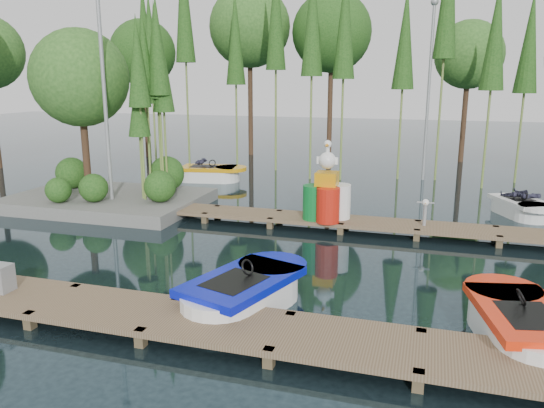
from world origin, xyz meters
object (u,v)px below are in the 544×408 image
(island, at_px, (99,110))
(drum_cluster, at_px, (327,197))
(boat_red, at_px, (520,326))
(boat_blue, at_px, (244,294))
(yellow_barrel, at_px, (327,202))
(boat_yellow_far, at_px, (210,174))
(utility_cabinet, at_px, (0,278))

(island, bearing_deg, drum_cluster, -6.90)
(island, xyz_separation_m, boat_red, (12.13, -6.52, -2.90))
(boat_blue, distance_m, yellow_barrel, 5.83)
(island, distance_m, yellow_barrel, 8.22)
(island, relative_size, boat_yellow_far, 2.20)
(boat_red, distance_m, yellow_barrel, 7.19)
(boat_blue, xyz_separation_m, utility_cabinet, (-4.42, -1.21, 0.26))
(boat_blue, bearing_deg, boat_yellow_far, 134.12)
(utility_cabinet, distance_m, drum_cluster, 8.41)
(boat_blue, bearing_deg, island, 156.31)
(utility_cabinet, relative_size, yellow_barrel, 0.55)
(yellow_barrel, distance_m, drum_cluster, 0.25)
(boat_red, bearing_deg, island, 139.40)
(yellow_barrel, xyz_separation_m, drum_cluster, (0.04, -0.16, 0.19))
(island, distance_m, boat_red, 14.08)
(boat_blue, height_order, drum_cluster, drum_cluster)
(island, height_order, utility_cabinet, island)
(boat_yellow_far, bearing_deg, boat_blue, -53.20)
(drum_cluster, bearing_deg, yellow_barrel, 103.06)
(island, bearing_deg, boat_yellow_far, 69.94)
(boat_yellow_far, height_order, yellow_barrel, boat_yellow_far)
(boat_blue, relative_size, boat_red, 1.06)
(island, bearing_deg, utility_cabinet, -69.04)
(boat_blue, relative_size, utility_cabinet, 6.37)
(boat_red, relative_size, yellow_barrel, 3.32)
(boat_red, xyz_separation_m, boat_yellow_far, (-10.35, 11.39, 0.03))
(boat_blue, height_order, boat_red, boat_blue)
(drum_cluster, bearing_deg, boat_yellow_far, 136.25)
(boat_yellow_far, distance_m, utility_cabinet, 12.72)
(drum_cluster, bearing_deg, island, 173.10)
(utility_cabinet, bearing_deg, boat_blue, 15.28)
(yellow_barrel, relative_size, drum_cluster, 0.42)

